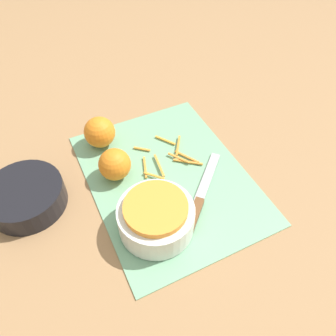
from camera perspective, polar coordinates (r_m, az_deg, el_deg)
name	(u,v)px	position (r m, az deg, el deg)	size (l,w,h in m)	color
ground_plane	(168,178)	(0.79, 0.00, -1.72)	(4.00, 4.00, 0.00)	#9E754C
cutting_board	(168,177)	(0.79, 0.00, -1.58)	(0.47, 0.36, 0.01)	#75AD84
bowl_speckled	(156,217)	(0.67, -2.10, -8.48)	(0.16, 0.16, 0.08)	silver
bowl_dark	(26,196)	(0.79, -23.49, -4.55)	(0.17, 0.17, 0.05)	black
knife	(197,205)	(0.73, 5.04, -6.36)	(0.18, 0.19, 0.02)	brown
orange_left	(115,164)	(0.77, -9.26, 0.62)	(0.08, 0.08, 0.08)	orange
orange_right	(100,132)	(0.85, -11.81, 6.13)	(0.08, 0.08, 0.08)	orange
peel_pile	(168,158)	(0.82, 0.00, 1.83)	(0.15, 0.15, 0.01)	orange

